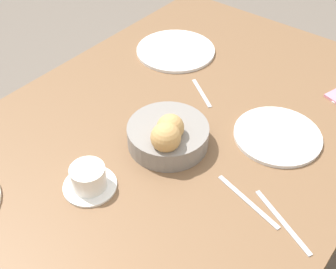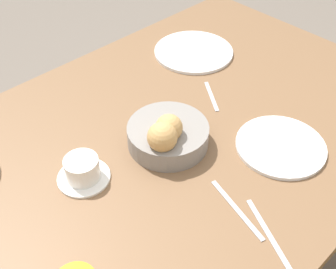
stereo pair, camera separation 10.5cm
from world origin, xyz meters
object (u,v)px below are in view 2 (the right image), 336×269
bread_basket (168,135)px  knife_silver (237,209)px  plate_far_center (281,146)px  fork_silver (268,234)px  plate_near_left (194,52)px  spoon_coffee (211,96)px  coffee_cup (83,170)px

bread_basket → knife_silver: bread_basket is taller
plate_far_center → bread_basket: bearing=-44.9°
fork_silver → plate_near_left: bearing=-123.7°
fork_silver → spoon_coffee: (-0.26, -0.39, 0.00)m
bread_basket → fork_silver: size_ratio=1.20×
plate_near_left → plate_far_center: size_ratio=1.14×
bread_basket → plate_near_left: 0.45m
plate_far_center → spoon_coffee: bearing=-96.7°
plate_far_center → spoon_coffee: 0.26m
plate_far_center → coffee_cup: 0.49m
plate_near_left → knife_silver: size_ratio=1.43×
plate_far_center → knife_silver: plate_far_center is taller
fork_silver → knife_silver: same height
coffee_cup → fork_silver: bearing=115.5°
coffee_cup → spoon_coffee: 0.45m
plate_near_left → fork_silver: 0.71m
fork_silver → coffee_cup: bearing=-64.5°
spoon_coffee → fork_silver: bearing=56.3°
plate_near_left → knife_silver: bearing=52.2°
fork_silver → knife_silver: 0.09m
bread_basket → coffee_cup: (0.22, -0.06, -0.01)m
plate_far_center → coffee_cup: size_ratio=1.82×
bread_basket → plate_far_center: bread_basket is taller
plate_far_center → knife_silver: (0.23, 0.05, -0.00)m
knife_silver → spoon_coffee: (-0.26, -0.31, 0.00)m
spoon_coffee → plate_near_left: bearing=-123.8°
bread_basket → coffee_cup: size_ratio=1.65×
knife_silver → spoon_coffee: size_ratio=1.51×
coffee_cup → fork_silver: (-0.19, 0.39, -0.03)m
bread_basket → fork_silver: 0.34m
plate_far_center → fork_silver: bearing=29.9°
coffee_cup → spoon_coffee: size_ratio=1.04×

